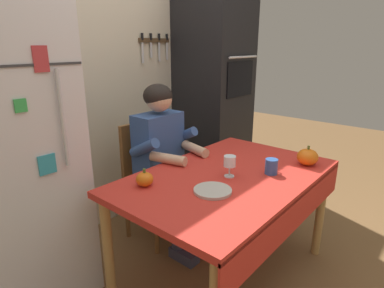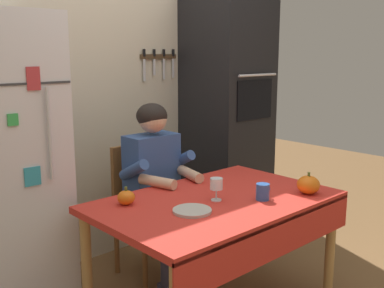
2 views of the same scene
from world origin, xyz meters
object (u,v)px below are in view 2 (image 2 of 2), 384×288
Objects in this scene: wall_oven at (227,115)px; chair_behind_person at (142,203)px; dining_table at (218,213)px; wine_glass at (216,185)px; pumpkin_medium at (126,197)px; serving_tray at (192,211)px; seated_person at (158,178)px; pumpkin_large at (308,185)px; coffee_mug at (263,192)px.

wall_oven reaches higher than chair_behind_person.
wall_oven is 1.45m from dining_table.
dining_table is at bearing 9.91° from wine_glass.
pumpkin_medium reaches higher than serving_tray.
wine_glass is (-0.02, -0.00, 0.18)m from dining_table.
dining_table is 13.56× the size of pumpkin_medium.
seated_person is at bearing -90.00° from chair_behind_person.
dining_table is 0.81m from chair_behind_person.
dining_table is 0.58m from pumpkin_large.
wine_glass is 1.29× the size of pumpkin_medium.
pumpkin_large is at bearing -63.35° from seated_person.
pumpkin_large is (0.50, -0.28, -0.04)m from wine_glass.
coffee_mug is at bearing -43.18° from dining_table.
seated_person reaches higher than chair_behind_person.
serving_tray is (-0.74, 0.23, -0.05)m from pumpkin_large.
wall_oven is 1.65m from pumpkin_medium.
wine_glass is at bearing 150.62° from pumpkin_large.
seated_person reaches higher than serving_tray.
wine_glass is at bearing 12.17° from serving_tray.
wall_oven is at bearing 40.85° from wine_glass.
coffee_mug is 0.46m from serving_tray.
seated_person reaches higher than wine_glass.
pumpkin_medium is at bearing 148.20° from pumpkin_large.
wall_oven is 15.27× the size of pumpkin_large.
pumpkin_large is (0.29, -0.11, 0.01)m from coffee_mug.
serving_tray is (-1.31, -0.98, -0.30)m from wall_oven.
wine_glass is (-0.06, -0.61, 0.10)m from seated_person.
wall_oven is 1.42m from coffee_mug.
coffee_mug is (0.15, -0.78, 0.05)m from seated_person.
coffee_mug is (0.15, -0.97, 0.28)m from chair_behind_person.
serving_tray is at bearing -167.83° from wine_glass.
coffee_mug is at bearing -15.28° from serving_tray.
seated_person is 1.00m from pumpkin_large.
wall_oven reaches higher than dining_table.
wine_glass is at bearing -170.09° from dining_table.
dining_table is at bearing 136.82° from coffee_mug.
dining_table is 0.18m from wine_glass.
serving_tray is at bearing -108.93° from chair_behind_person.
seated_person is 9.05× the size of pumpkin_large.
wall_oven reaches higher than coffee_mug.
coffee_mug is 0.27m from wine_glass.
coffee_mug reaches higher than serving_tray.
chair_behind_person is 0.86m from wine_glass.
pumpkin_large is 1.33× the size of pumpkin_medium.
chair_behind_person is 1.02m from coffee_mug.
wall_oven reaches higher than wine_glass.
pumpkin_large is (0.45, -0.89, 0.06)m from seated_person.
wall_oven is 1.66m from serving_tray.
wall_oven is 19.93× the size of coffee_mug.
wine_glass and pumpkin_large have the same top height.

